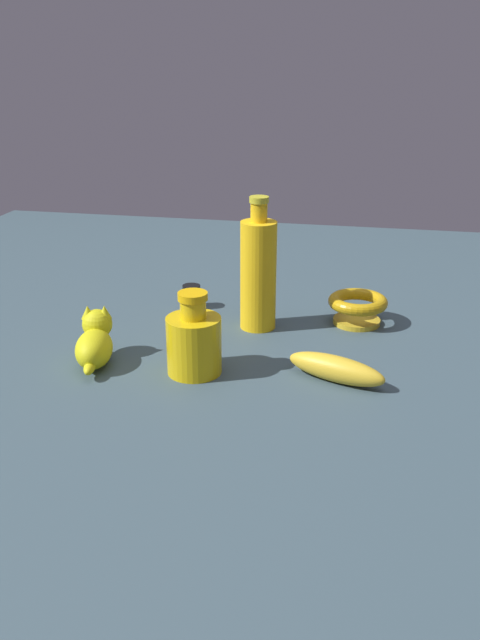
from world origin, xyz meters
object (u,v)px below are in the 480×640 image
object	(u,v)px
nail_polish_jar	(192,297)
bottle_short	(194,341)
banana	(336,369)
cat_figurine	(95,341)
bottle_tall	(258,273)
bowl	(358,306)

from	to	relation	value
nail_polish_jar	bottle_short	size ratio (longest dim) A/B	0.35
nail_polish_jar	banana	bearing A→B (deg)	-41.16
cat_figurine	bottle_tall	distance (m)	0.34
nail_polish_jar	cat_figurine	distance (m)	0.31
banana	cat_figurine	distance (m)	0.41
bowl	nail_polish_jar	xyz separation A→B (m)	(-0.35, 0.02, -0.01)
banana	bottle_short	bearing A→B (deg)	-155.98
bowl	banana	distance (m)	0.26
bowl	banana	xyz separation A→B (m)	(-0.02, -0.26, -0.02)
banana	bottle_tall	bearing A→B (deg)	149.84
bowl	bottle_short	size ratio (longest dim) A/B	0.82
bowl	bottle_short	bearing A→B (deg)	-133.50
bowl	bottle_tall	xyz separation A→B (m)	(-0.19, -0.06, 0.07)
cat_figurine	banana	bearing A→B (deg)	1.84
cat_figurine	bowl	bearing A→B (deg)	32.00
banana	nail_polish_jar	world-z (taller)	nail_polish_jar
cat_figurine	nail_polish_jar	bearing A→B (deg)	72.83
nail_polish_jar	cat_figurine	xyz separation A→B (m)	(-0.09, -0.30, 0.02)
bottle_tall	cat_figurine	bearing A→B (deg)	-138.75
banana	bowl	bearing A→B (deg)	105.28
bottle_short	cat_figurine	distance (m)	0.18
bottle_short	cat_figurine	world-z (taller)	bottle_short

